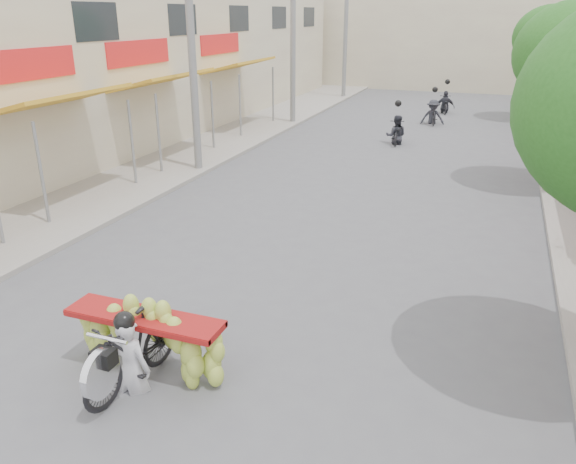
{
  "coord_description": "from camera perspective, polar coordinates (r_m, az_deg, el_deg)",
  "views": [
    {
      "loc": [
        3.58,
        -3.71,
        4.85
      ],
      "look_at": [
        0.23,
        5.26,
        1.1
      ],
      "focal_mm": 35.0,
      "sensor_mm": 36.0,
      "label": 1
    }
  ],
  "objects": [
    {
      "name": "utility_pole_back",
      "position": [
        34.9,
        5.89,
        19.94
      ],
      "size": [
        0.6,
        0.24,
        8.0
      ],
      "color": "slate",
      "rests_on": "ground"
    },
    {
      "name": "banana_motorbike",
      "position": [
        8.1,
        -15.19,
        -10.43
      ],
      "size": [
        2.31,
        1.94,
        1.99
      ],
      "color": "black",
      "rests_on": "ground"
    },
    {
      "name": "far_building",
      "position": [
        41.89,
        16.43,
        18.74
      ],
      "size": [
        20.0,
        6.0,
        7.0
      ],
      "primitive_type": "cube",
      "color": "beige",
      "rests_on": "ground"
    },
    {
      "name": "street_tree_far",
      "position": [
        29.79,
        25.17,
        17.45
      ],
      "size": [
        3.4,
        3.4,
        5.25
      ],
      "color": "#3A2719",
      "rests_on": "ground"
    },
    {
      "name": "utility_pole_mid",
      "position": [
        18.12,
        -9.8,
        18.5
      ],
      "size": [
        0.6,
        0.24,
        8.0
      ],
      "color": "slate",
      "rests_on": "ground"
    },
    {
      "name": "sidewalk_left",
      "position": [
        22.02,
        -8.92,
        8.58
      ],
      "size": [
        4.0,
        60.0,
        0.12
      ],
      "primitive_type": "cube",
      "color": "gray",
      "rests_on": "ground"
    },
    {
      "name": "shophouse_row_left",
      "position": [
        23.64,
        -21.64,
        15.48
      ],
      "size": [
        9.77,
        40.0,
        6.0
      ],
      "color": "beige",
      "rests_on": "ground"
    },
    {
      "name": "bg_motorbike_a",
      "position": [
        22.76,
        10.99,
        10.67
      ],
      "size": [
        0.85,
        1.55,
        1.95
      ],
      "color": "black",
      "rests_on": "ground"
    },
    {
      "name": "bg_motorbike_c",
      "position": [
        30.63,
        15.75,
        13.06
      ],
      "size": [
        1.04,
        1.56,
        1.95
      ],
      "color": "black",
      "rests_on": "ground"
    },
    {
      "name": "bg_motorbike_b",
      "position": [
        27.31,
        14.57,
        12.29
      ],
      "size": [
        1.15,
        1.8,
        1.95
      ],
      "color": "black",
      "rests_on": "ground"
    },
    {
      "name": "utility_pole_far",
      "position": [
        26.31,
        0.51,
        19.6
      ],
      "size": [
        0.6,
        0.24,
        8.0
      ],
      "color": "slate",
      "rests_on": "ground"
    }
  ]
}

